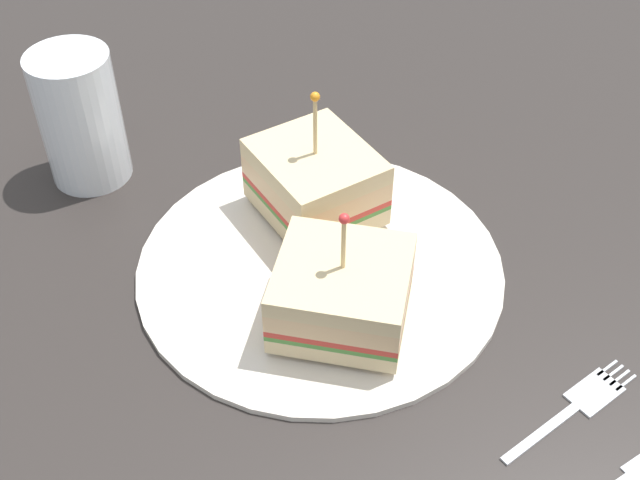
{
  "coord_description": "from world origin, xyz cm",
  "views": [
    {
      "loc": [
        -40.9,
        10.96,
        42.82
      ],
      "look_at": [
        0.0,
        0.0,
        2.95
      ],
      "focal_mm": 45.42,
      "sensor_mm": 36.0,
      "label": 1
    }
  ],
  "objects_px": {
    "drink_glass": "(82,125)",
    "plate": "(320,264)",
    "sandwich_half_front": "(315,181)",
    "fork": "(582,402)",
    "sandwich_half_back": "(338,293)"
  },
  "relations": [
    {
      "from": "sandwich_half_front",
      "to": "fork",
      "type": "distance_m",
      "value": 0.25
    },
    {
      "from": "drink_glass",
      "to": "fork",
      "type": "distance_m",
      "value": 0.43
    },
    {
      "from": "sandwich_half_front",
      "to": "drink_glass",
      "type": "bearing_deg",
      "value": 58.21
    },
    {
      "from": "drink_glass",
      "to": "plate",
      "type": "bearing_deg",
      "value": -135.81
    },
    {
      "from": "sandwich_half_back",
      "to": "fork",
      "type": "bearing_deg",
      "value": -127.73
    },
    {
      "from": "fork",
      "to": "sandwich_half_front",
      "type": "bearing_deg",
      "value": 28.67
    },
    {
      "from": "fork",
      "to": "drink_glass",
      "type": "bearing_deg",
      "value": 41.77
    },
    {
      "from": "plate",
      "to": "sandwich_half_front",
      "type": "relative_size",
      "value": 2.46
    },
    {
      "from": "sandwich_half_back",
      "to": "drink_glass",
      "type": "relative_size",
      "value": 1.03
    },
    {
      "from": "sandwich_half_front",
      "to": "sandwich_half_back",
      "type": "relative_size",
      "value": 0.95
    },
    {
      "from": "plate",
      "to": "sandwich_half_front",
      "type": "distance_m",
      "value": 0.07
    },
    {
      "from": "sandwich_half_back",
      "to": "fork",
      "type": "distance_m",
      "value": 0.17
    },
    {
      "from": "sandwich_half_front",
      "to": "fork",
      "type": "bearing_deg",
      "value": -151.33
    },
    {
      "from": "plate",
      "to": "fork",
      "type": "height_order",
      "value": "plate"
    },
    {
      "from": "sandwich_half_front",
      "to": "drink_glass",
      "type": "distance_m",
      "value": 0.2
    }
  ]
}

